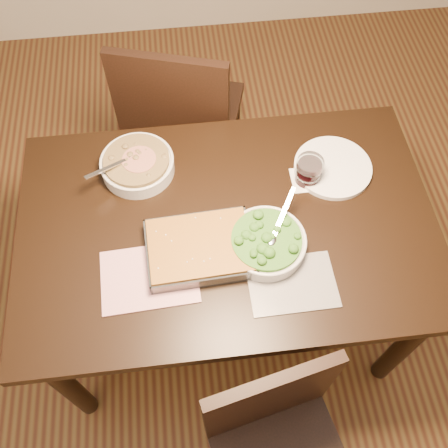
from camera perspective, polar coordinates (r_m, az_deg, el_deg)
name	(u,v)px	position (r m, az deg, el deg)	size (l,w,h in m)	color
ground	(227,306)	(2.34, 0.29, -9.37)	(4.00, 4.00, 0.00)	#401F12
table	(227,236)	(1.75, 0.39, -1.41)	(1.40, 0.90, 0.75)	black
magazine_a	(149,277)	(1.58, -8.53, -5.98)	(0.30, 0.22, 0.01)	#AB3151
magazine_b	(292,283)	(1.57, 7.78, -6.74)	(0.27, 0.19, 0.00)	#282930
coaster	(307,180)	(1.78, 9.41, 5.02)	(0.11, 0.11, 0.00)	white
stew_bowl	(137,164)	(1.78, -9.88, 6.76)	(0.26, 0.26, 0.10)	silver
broccoli_bowl	(266,243)	(1.59, 4.83, -2.13)	(0.26, 0.27, 0.10)	silver
baking_dish	(200,249)	(1.58, -2.79, -2.83)	(0.35, 0.26, 0.06)	silver
wine_tumbler	(309,170)	(1.74, 9.67, 6.08)	(0.09, 0.09, 0.10)	black
dinner_plate	(333,167)	(1.82, 12.31, 6.34)	(0.27, 0.27, 0.02)	white
chair_near	(278,443)	(1.71, 6.15, -23.60)	(0.48, 0.48, 0.86)	black
chair_far	(181,118)	(2.23, -4.92, 12.00)	(0.57, 0.57, 0.98)	black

